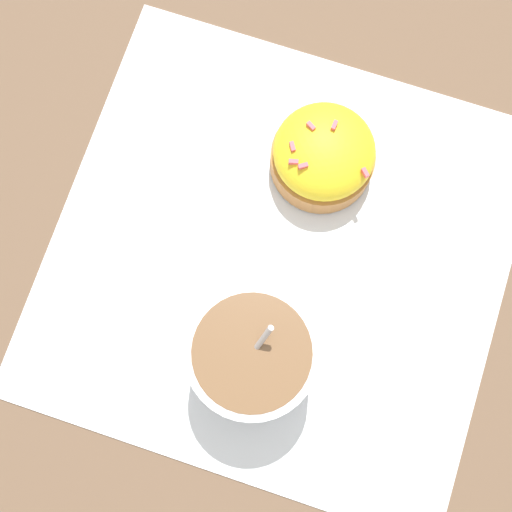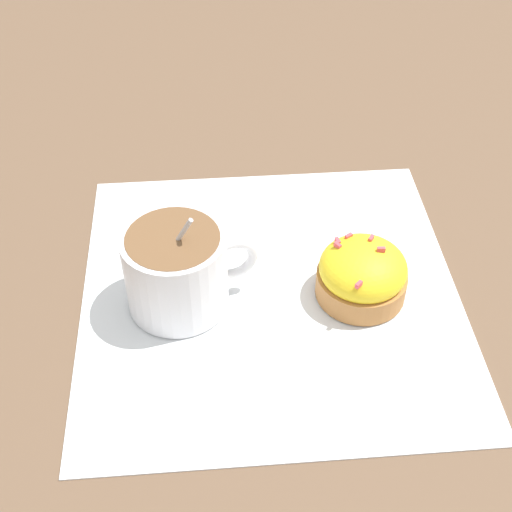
% 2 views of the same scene
% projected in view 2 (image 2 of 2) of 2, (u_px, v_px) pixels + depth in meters
% --- Properties ---
extents(ground_plane, '(3.00, 3.00, 0.00)m').
position_uv_depth(ground_plane, '(269.00, 293.00, 0.64)').
color(ground_plane, brown).
extents(paper_napkin, '(0.37, 0.38, 0.00)m').
position_uv_depth(paper_napkin, '(269.00, 292.00, 0.64)').
color(paper_napkin, white).
rests_on(paper_napkin, ground_plane).
extents(coffee_cup, '(0.11, 0.09, 0.10)m').
position_uv_depth(coffee_cup, '(176.00, 267.00, 0.60)').
color(coffee_cup, white).
rests_on(coffee_cup, paper_napkin).
extents(frosted_pastry, '(0.08, 0.08, 0.06)m').
position_uv_depth(frosted_pastry, '(361.00, 276.00, 0.62)').
color(frosted_pastry, '#B2753D').
rests_on(frosted_pastry, paper_napkin).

